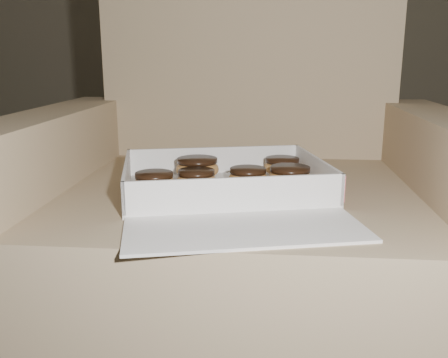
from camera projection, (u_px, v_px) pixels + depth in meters
armchair at (242, 234)px, 1.15m from camera, size 0.96×0.81×1.00m
bakery_box at (229, 191)px, 0.96m from camera, size 0.48×0.53×0.07m
donut_a at (282, 166)px, 1.10m from camera, size 0.08×0.08×0.04m
donut_b at (248, 177)px, 1.00m from camera, size 0.08×0.08×0.04m
donut_c at (197, 179)px, 0.99m from camera, size 0.08×0.08×0.04m
donut_d at (290, 176)px, 1.00m from camera, size 0.09×0.09×0.04m
donut_e at (154, 182)px, 0.97m from camera, size 0.08×0.08×0.04m
donut_f at (197, 168)px, 1.07m from camera, size 0.09×0.09×0.05m
crumb_a at (160, 196)px, 0.94m from camera, size 0.01×0.01×0.00m
crumb_b at (143, 208)px, 0.87m from camera, size 0.01×0.01×0.00m
crumb_c at (217, 199)px, 0.92m from camera, size 0.01×0.01×0.00m
crumb_d at (304, 203)px, 0.90m from camera, size 0.01×0.01×0.00m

